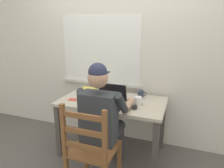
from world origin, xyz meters
TOP-DOWN VIEW (x-y plane):
  - ground_plane at (0.00, 0.00)m, footprint 8.00×8.00m
  - back_wall at (-0.01, 0.43)m, footprint 6.00×0.08m
  - desk at (0.00, 0.00)m, footprint 1.27×0.70m
  - seated_person at (0.06, -0.43)m, footprint 0.50×0.60m
  - wooden_chair at (0.06, -0.71)m, footprint 0.42×0.42m
  - laptop at (0.03, -0.13)m, footprint 0.33×0.30m
  - computer_mouse at (0.32, -0.16)m, footprint 0.06×0.10m
  - coffee_mug_white at (0.33, -0.02)m, footprint 0.12×0.08m
  - coffee_mug_dark at (0.30, 0.24)m, footprint 0.11×0.08m
  - book_stack_main at (-0.36, 0.10)m, footprint 0.19×0.13m
  - book_stack_side at (-0.06, 0.15)m, footprint 0.19×0.13m
  - paper_pile_near_laptop at (-0.06, -0.17)m, footprint 0.29×0.26m
  - paper_pile_back_corner at (0.01, 0.01)m, footprint 0.27×0.24m
  - landscape_photo_print at (-0.45, -0.14)m, footprint 0.14×0.11m

SIDE VIEW (x-z plane):
  - ground_plane at x=0.00m, z-range 0.00..0.00m
  - wooden_chair at x=0.06m, z-range -0.01..0.94m
  - desk at x=0.00m, z-range 0.25..0.96m
  - seated_person at x=0.06m, z-range 0.06..1.31m
  - landscape_photo_print at x=-0.45m, z-range 0.70..0.71m
  - paper_pile_back_corner at x=0.01m, z-range 0.70..0.71m
  - paper_pile_near_laptop at x=-0.06m, z-range 0.70..0.72m
  - computer_mouse at x=0.32m, z-range 0.70..0.74m
  - book_stack_side at x=-0.06m, z-range 0.70..0.75m
  - coffee_mug_dark at x=0.30m, z-range 0.70..0.79m
  - coffee_mug_white at x=0.33m, z-range 0.70..0.80m
  - book_stack_main at x=-0.36m, z-range 0.71..0.79m
  - laptop at x=0.03m, z-range 0.64..0.87m
  - back_wall at x=-0.01m, z-range 0.00..2.60m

